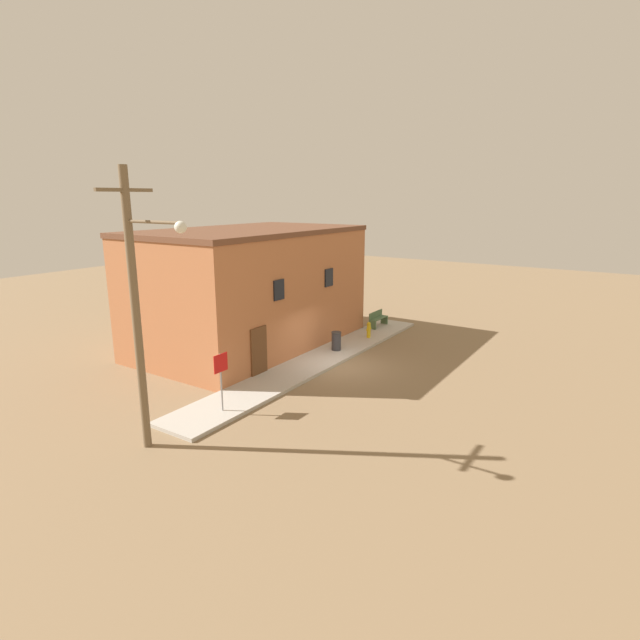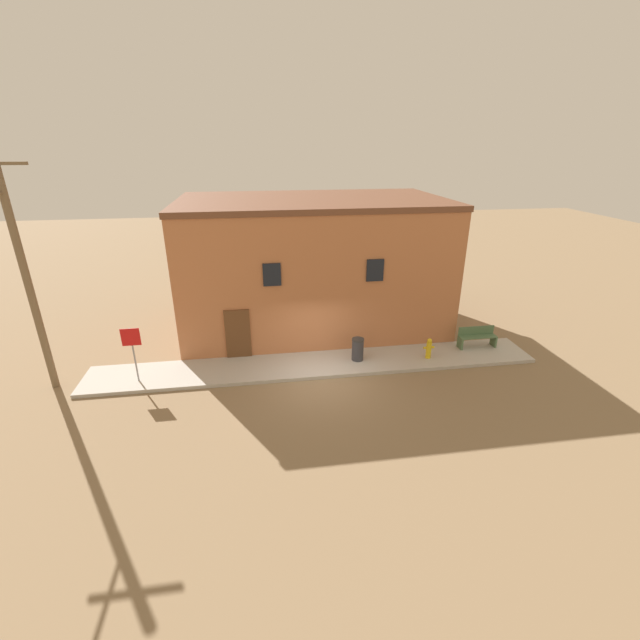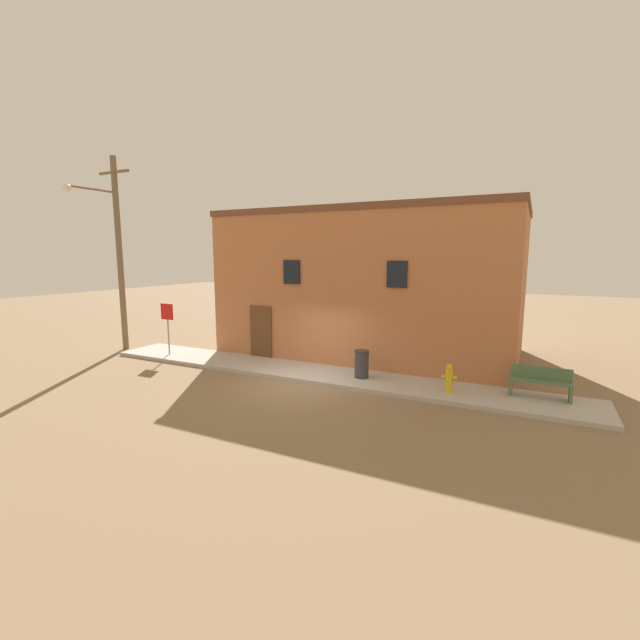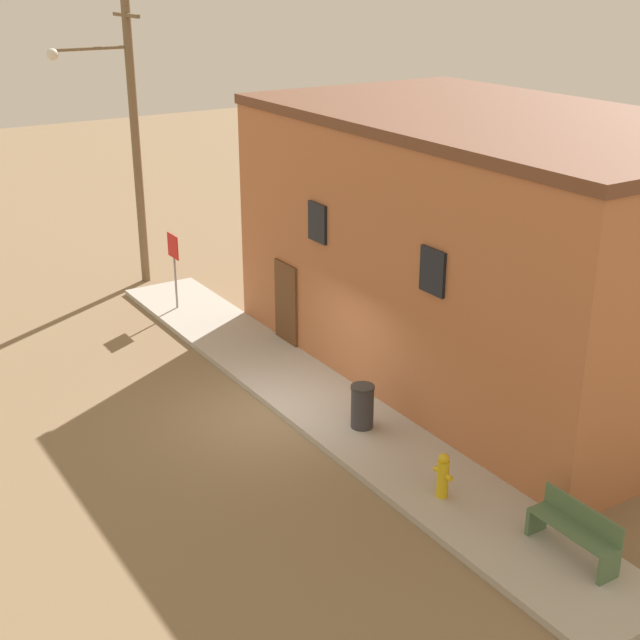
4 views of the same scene
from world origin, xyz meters
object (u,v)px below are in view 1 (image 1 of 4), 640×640
Objects in this scene: stop_sign at (221,371)px; utility_pole at (138,305)px; fire_hydrant at (369,330)px; trash_bin at (336,341)px; bench at (378,319)px.

utility_pole reaches higher than stop_sign.
stop_sign is (-11.30, -0.12, 1.04)m from fire_hydrant.
stop_sign is at bearing -177.27° from trash_bin.
trash_bin is (-2.90, 0.28, 0.03)m from fire_hydrant.
stop_sign is 1.31× the size of bench.
utility_pole is at bearing 176.93° from stop_sign.
fire_hydrant is at bearing -5.50° from trash_bin.
utility_pole is at bearing -178.80° from trash_bin.
stop_sign is 13.81m from bench.
stop_sign is 4.18m from utility_pole.
bench is at bearing 15.83° from fire_hydrant.
bench is 5.36m from trash_bin.
stop_sign is at bearing -3.07° from utility_pole.
bench is 1.74× the size of trash_bin.
trash_bin is 0.11× the size of utility_pole.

